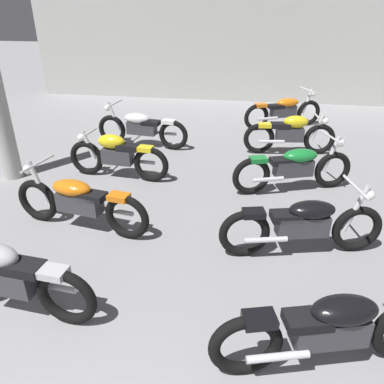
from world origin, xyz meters
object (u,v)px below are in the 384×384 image
motorcycle_right_row_1 (331,328)px  motorcycle_right_row_3 (294,167)px  motorcycle_left_row_2 (79,201)px  motorcycle_left_row_3 (117,155)px  motorcycle_right_row_4 (290,133)px  motorcycle_left_row_1 (8,277)px  motorcycle_right_row_5 (284,111)px  motorcycle_right_row_2 (303,224)px  motorcycle_left_row_4 (141,127)px

motorcycle_right_row_1 → motorcycle_right_row_3: 3.63m
motorcycle_right_row_3 → motorcycle_left_row_2: bearing=-150.5°
motorcycle_left_row_3 → motorcycle_right_row_4: size_ratio=1.00×
motorcycle_left_row_3 → motorcycle_left_row_2: bearing=-88.2°
motorcycle_left_row_1 → motorcycle_right_row_4: (3.21, 5.31, 0.00)m
motorcycle_left_row_2 → motorcycle_right_row_5: size_ratio=1.07×
motorcycle_left_row_3 → motorcycle_right_row_4: 3.72m
motorcycle_left_row_2 → motorcycle_right_row_2: size_ratio=1.01×
motorcycle_left_row_4 → motorcycle_left_row_3: bearing=-88.6°
motorcycle_left_row_2 → motorcycle_left_row_3: motorcycle_left_row_2 is taller
motorcycle_left_row_1 → motorcycle_left_row_4: motorcycle_left_row_4 is taller
motorcycle_right_row_1 → motorcycle_right_row_5: size_ratio=1.05×
motorcycle_left_row_1 → motorcycle_right_row_5: bearing=66.3°
motorcycle_right_row_5 → motorcycle_right_row_1: bearing=-89.7°
motorcycle_left_row_1 → motorcycle_right_row_4: bearing=58.8°
motorcycle_left_row_1 → motorcycle_left_row_4: bearing=90.9°
motorcycle_left_row_2 → motorcycle_right_row_2: bearing=-2.0°
motorcycle_left_row_2 → motorcycle_right_row_1: (3.19, -1.86, 0.00)m
motorcycle_left_row_2 → motorcycle_right_row_3: bearing=29.5°
motorcycle_right_row_2 → motorcycle_left_row_2: bearing=178.0°
motorcycle_left_row_1 → motorcycle_right_row_1: size_ratio=0.93×
motorcycle_left_row_1 → motorcycle_right_row_3: (3.16, 3.47, -0.01)m
motorcycle_left_row_3 → motorcycle_right_row_3: size_ratio=0.95×
motorcycle_right_row_4 → motorcycle_right_row_5: (-0.04, 1.92, -0.01)m
motorcycle_left_row_2 → motorcycle_right_row_4: 4.82m
motorcycle_right_row_3 → motorcycle_right_row_5: 3.75m
motorcycle_left_row_1 → motorcycle_left_row_3: bearing=90.7°
motorcycle_left_row_1 → motorcycle_right_row_1: 3.21m
motorcycle_right_row_3 → motorcycle_right_row_4: (0.05, 1.83, 0.01)m
motorcycle_left_row_1 → motorcycle_left_row_3: 3.50m
motorcycle_left_row_2 → motorcycle_right_row_2: same height
motorcycle_left_row_1 → motorcycle_left_row_3: (-0.04, 3.50, 0.00)m
motorcycle_right_row_2 → motorcycle_left_row_4: bearing=131.4°
motorcycle_right_row_1 → motorcycle_right_row_4: motorcycle_right_row_1 is taller
motorcycle_right_row_4 → motorcycle_left_row_1: bearing=-121.2°
motorcycle_left_row_3 → motorcycle_right_row_2: motorcycle_right_row_2 is taller
motorcycle_right_row_1 → motorcycle_right_row_5: same height
motorcycle_right_row_1 → motorcycle_right_row_3: same height
motorcycle_right_row_3 → motorcycle_left_row_1: bearing=-132.3°
motorcycle_left_row_4 → motorcycle_right_row_2: (3.22, -3.65, 0.00)m
motorcycle_right_row_2 → motorcycle_left_row_1: bearing=-153.1°
motorcycle_right_row_2 → motorcycle_right_row_5: (0.04, 5.63, 0.00)m
motorcycle_right_row_1 → motorcycle_right_row_2: same height
motorcycle_left_row_3 → motorcycle_right_row_5: bearing=49.2°
motorcycle_right_row_4 → motorcycle_right_row_3: bearing=-91.6°
motorcycle_left_row_2 → motorcycle_right_row_5: same height
motorcycle_left_row_3 → motorcycle_right_row_1: bearing=-48.4°
motorcycle_left_row_1 → motorcycle_right_row_3: motorcycle_right_row_3 is taller
motorcycle_right_row_2 → motorcycle_right_row_3: (0.02, 1.88, 0.00)m
motorcycle_left_row_1 → motorcycle_right_row_1: motorcycle_right_row_1 is taller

